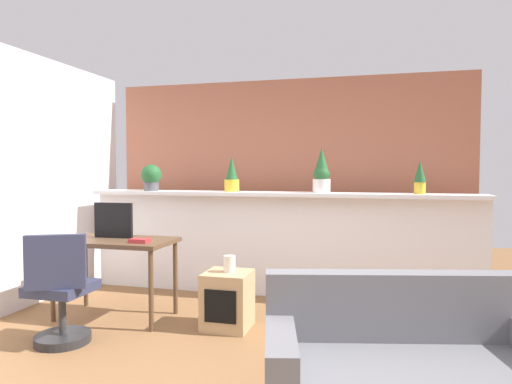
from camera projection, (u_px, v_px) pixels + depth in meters
The scene contains 15 objects.
ground_plane at pixel (217, 371), 3.19m from camera, with size 12.00×12.00×0.00m, color brown.
divider_wall at pixel (276, 245), 5.10m from camera, with size 4.35×0.16×1.12m, color white.
plant_shelf at pixel (276, 194), 5.03m from camera, with size 4.35×0.38×0.04m, color white.
brick_wall_behind at pixel (287, 182), 5.64m from camera, with size 4.35×0.10×2.50m, color #AD664C.
potted_plant_0 at pixel (151, 177), 5.36m from camera, with size 0.24×0.24×0.31m.
potted_plant_1 at pixel (232, 176), 5.18m from camera, with size 0.17×0.17×0.40m.
potted_plant_2 at pixel (322, 173), 4.91m from camera, with size 0.19×0.19×0.49m.
potted_plant_3 at pixel (420, 177), 4.64m from camera, with size 0.12×0.12×0.34m.
desk at pixel (115, 248), 4.31m from camera, with size 1.10×0.60×0.75m.
tv_monitor at pixel (113, 220), 4.39m from camera, with size 0.39×0.04×0.34m, color black.
office_chair at pixel (60, 297), 3.64m from camera, with size 0.52×0.52×0.91m.
side_cube_shelf at pixel (227, 300), 4.04m from camera, with size 0.40×0.41×0.50m.
vase_on_shelf at pixel (229, 264), 4.04m from camera, with size 0.11×0.11×0.15m, color silver.
book_on_desk at pixel (140, 241), 4.10m from camera, with size 0.17×0.11×0.04m, color #B22D33.
couch at pixel (409, 377), 2.47m from camera, with size 1.69×1.09×0.80m.
Camera 1 is at (1.05, -2.96, 1.41)m, focal length 32.09 mm.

